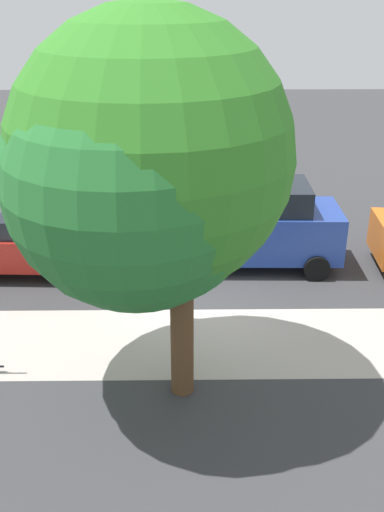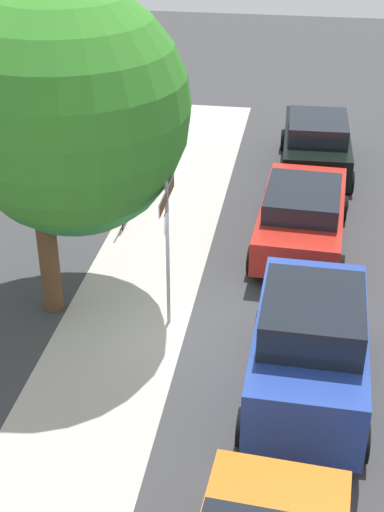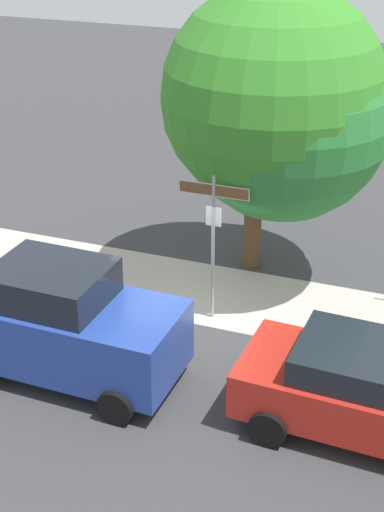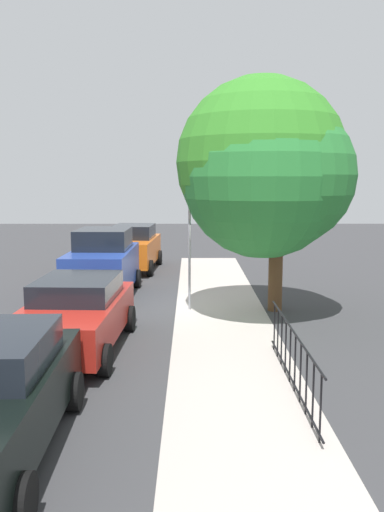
{
  "view_description": "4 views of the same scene",
  "coord_description": "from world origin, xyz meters",
  "px_view_note": "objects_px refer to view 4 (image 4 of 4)",
  "views": [
    {
      "loc": [
        0.28,
        11.66,
        6.74
      ],
      "look_at": [
        0.15,
        1.06,
        1.83
      ],
      "focal_mm": 41.74,
      "sensor_mm": 36.0,
      "label": 1
    },
    {
      "loc": [
        -11.9,
        -2.07,
        8.68
      ],
      "look_at": [
        -0.22,
        -0.15,
        1.86
      ],
      "focal_mm": 51.62,
      "sensor_mm": 36.0,
      "label": 2
    },
    {
      "loc": [
        4.62,
        -12.48,
        8.36
      ],
      "look_at": [
        -0.09,
        0.09,
        1.51
      ],
      "focal_mm": 53.44,
      "sensor_mm": 36.0,
      "label": 3
    },
    {
      "loc": [
        15.46,
        0.43,
        3.79
      ],
      "look_at": [
        0.0,
        0.47,
        1.55
      ],
      "focal_mm": 37.35,
      "sensor_mm": 36.0,
      "label": 4
    }
  ],
  "objects_px": {
    "shade_tree": "(268,170)",
    "car_orange": "(133,247)",
    "car_blue": "(103,263)",
    "street_sign": "(190,235)",
    "car_red": "(76,313)"
  },
  "relations": [
    {
      "from": "car_blue",
      "to": "shade_tree",
      "type": "bearing_deg",
      "value": 63.89
    },
    {
      "from": "street_sign",
      "to": "car_blue",
      "type": "bearing_deg",
      "value": -123.06
    },
    {
      "from": "car_blue",
      "to": "car_red",
      "type": "xyz_separation_m",
      "value": [
        5.51,
        0.29,
        -0.25
      ]
    },
    {
      "from": "car_blue",
      "to": "street_sign",
      "type": "bearing_deg",
      "value": 58.06
    },
    {
      "from": "car_orange",
      "to": "shade_tree",
      "type": "bearing_deg",
      "value": 34.19
    },
    {
      "from": "street_sign",
      "to": "car_blue",
      "type": "relative_size",
      "value": 0.75
    },
    {
      "from": "shade_tree",
      "to": "car_orange",
      "type": "distance_m",
      "value": 9.41
    },
    {
      "from": "shade_tree",
      "to": "car_red",
      "type": "distance_m",
      "value": 6.38
    },
    {
      "from": "street_sign",
      "to": "shade_tree",
      "type": "relative_size",
      "value": 0.48
    },
    {
      "from": "car_orange",
      "to": "car_blue",
      "type": "distance_m",
      "value": 5.13
    },
    {
      "from": "car_orange",
      "to": "car_blue",
      "type": "height_order",
      "value": "car_blue"
    },
    {
      "from": "street_sign",
      "to": "car_red",
      "type": "bearing_deg",
      "value": -34.46
    },
    {
      "from": "car_red",
      "to": "street_sign",
      "type": "bearing_deg",
      "value": 147.99
    },
    {
      "from": "street_sign",
      "to": "car_blue",
      "type": "distance_m",
      "value": 3.55
    },
    {
      "from": "shade_tree",
      "to": "car_blue",
      "type": "relative_size",
      "value": 1.56
    }
  ]
}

